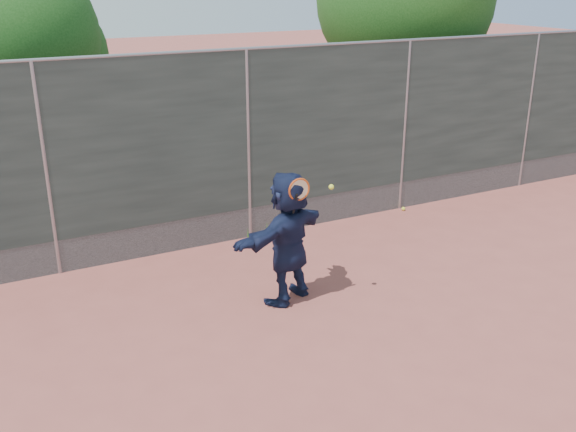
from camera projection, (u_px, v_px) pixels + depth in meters
name	position (u px, v px, depth m)	size (l,w,h in m)	color
ground	(370.00, 336.00, 7.61)	(80.00, 80.00, 0.00)	#9E4C42
player	(288.00, 237.00, 8.20)	(1.62, 0.52, 1.75)	#161E3E
ball_ground	(403.00, 209.00, 11.66)	(0.07, 0.07, 0.07)	yellow
fence	(248.00, 142.00, 9.96)	(20.00, 0.06, 3.03)	#38423D
swing_action	(302.00, 191.00, 7.82)	(0.58, 0.22, 0.51)	#C74512
tree_right	(410.00, 3.00, 13.17)	(3.78, 3.60, 5.39)	#382314
tree_left	(19.00, 43.00, 10.81)	(3.15, 3.00, 4.53)	#382314
weed_clump	(269.00, 228.00, 10.50)	(0.68, 0.07, 0.30)	#387226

